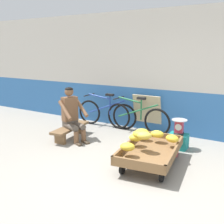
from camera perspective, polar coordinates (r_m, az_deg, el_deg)
ground_plane at (r=3.81m, az=0.49°, el=-16.73°), size 80.00×80.00×0.00m
back_wall at (r=6.12m, az=15.07°, el=8.19°), size 16.00×0.30×2.81m
banana_cart at (r=4.51m, az=8.46°, el=-8.51°), size 1.00×1.53×0.36m
banana_pile at (r=4.53m, az=7.40°, el=-5.39°), size 0.88×1.08×0.26m
low_bench at (r=5.85m, az=-9.05°, el=-3.80°), size 0.40×1.12×0.27m
vendor_seated at (r=5.68m, az=-8.76°, el=-0.46°), size 0.74×0.61×1.14m
plastic_crate at (r=5.37m, az=14.26°, el=-6.18°), size 0.36×0.28×0.30m
weighing_scale at (r=5.28m, az=14.44°, el=-3.08°), size 0.30×0.30×0.29m
bicycle_near_left at (r=6.62m, az=-1.26°, el=-0.24°), size 1.66×0.48×0.86m
bicycle_far_left at (r=6.19m, az=5.47°, el=-1.26°), size 1.66×0.48×0.86m
sign_board at (r=6.33m, az=7.71°, el=-0.19°), size 0.70×0.23×0.88m
shopping_bag at (r=5.00m, az=13.16°, el=-7.94°), size 0.18×0.12×0.24m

